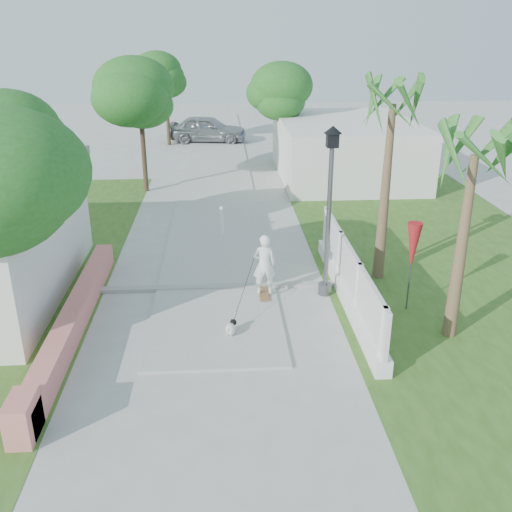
{
  "coord_description": "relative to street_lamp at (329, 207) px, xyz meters",
  "views": [
    {
      "loc": [
        0.2,
        -8.04,
        6.69
      ],
      "look_at": [
        1.07,
        5.6,
        1.1
      ],
      "focal_mm": 40.0,
      "sensor_mm": 36.0,
      "label": 1
    }
  ],
  "objects": [
    {
      "name": "skateboarder",
      "position": [
        -2.07,
        -0.72,
        -1.67
      ],
      "size": [
        1.22,
        2.24,
        1.74
      ],
      "rotation": [
        0.0,
        0.0,
        3.15
      ],
      "color": "olive",
      "rests_on": "ground"
    },
    {
      "name": "building_right",
      "position": [
        3.1,
        12.5,
        -1.13
      ],
      "size": [
        6.0,
        8.0,
        2.6
      ],
      "primitive_type": "cube",
      "color": "silver",
      "rests_on": "ground"
    },
    {
      "name": "tree_path_far",
      "position": [
        -5.68,
        20.48,
        1.39
      ],
      "size": [
        3.2,
        3.2,
        5.17
      ],
      "color": "#4C3826",
      "rests_on": "ground"
    },
    {
      "name": "bollard",
      "position": [
        -2.7,
        4.5,
        -1.84
      ],
      "size": [
        0.14,
        0.14,
        1.09
      ],
      "color": "white",
      "rests_on": "ground"
    },
    {
      "name": "tree_path_left",
      "position": [
        -5.88,
        10.48,
        1.39
      ],
      "size": [
        3.4,
        3.4,
        5.23
      ],
      "color": "#4C3826",
      "rests_on": "ground"
    },
    {
      "name": "dog",
      "position": [
        -2.54,
        -2.03,
        -2.23
      ],
      "size": [
        0.36,
        0.5,
        0.36
      ],
      "rotation": [
        0.0,
        0.0,
        -0.36
      ],
      "color": "silver",
      "rests_on": "ground"
    },
    {
      "name": "tree_left_mid",
      "position": [
        -8.38,
        2.98,
        1.07
      ],
      "size": [
        3.2,
        3.2,
        4.85
      ],
      "color": "#4C3826",
      "rests_on": "ground"
    },
    {
      "name": "grass_right",
      "position": [
        4.1,
        2.5,
        -2.42
      ],
      "size": [
        8.0,
        20.0,
        0.01
      ],
      "primitive_type": "cube",
      "color": "#32581C",
      "rests_on": "ground"
    },
    {
      "name": "tree_path_right",
      "position": [
        0.32,
        14.48,
        1.07
      ],
      "size": [
        3.0,
        3.0,
        4.79
      ],
      "color": "#4C3826",
      "rests_on": "ground"
    },
    {
      "name": "street_lamp",
      "position": [
        0.0,
        0.0,
        0.0
      ],
      "size": [
        0.44,
        0.44,
        4.44
      ],
      "color": "#59595E",
      "rests_on": "ground"
    },
    {
      "name": "curb",
      "position": [
        -2.9,
        0.5,
        -2.38
      ],
      "size": [
        6.5,
        0.25,
        0.1
      ],
      "primitive_type": "cube",
      "color": "#999993",
      "rests_on": "ground"
    },
    {
      "name": "path_strip",
      "position": [
        -2.9,
        14.5,
        -2.4
      ],
      "size": [
        3.2,
        36.0,
        0.06
      ],
      "primitive_type": "cube",
      "color": "#B7B7B2",
      "rests_on": "ground"
    },
    {
      "name": "palm_near",
      "position": [
        2.5,
        -2.3,
        1.53
      ],
      "size": [
        1.8,
        1.8,
        4.7
      ],
      "color": "brown",
      "rests_on": "ground"
    },
    {
      "name": "patio_umbrella",
      "position": [
        1.9,
        -1.0,
        -0.74
      ],
      "size": [
        0.36,
        0.36,
        2.3
      ],
      "color": "#59595E",
      "rests_on": "ground"
    },
    {
      "name": "pink_wall",
      "position": [
        -6.2,
        -1.95,
        -2.11
      ],
      "size": [
        0.45,
        8.2,
        0.8
      ],
      "color": "#E27574",
      "rests_on": "ground"
    },
    {
      "name": "ground",
      "position": [
        -2.9,
        -5.5,
        -2.43
      ],
      "size": [
        90.0,
        90.0,
        0.0
      ],
      "primitive_type": "plane",
      "color": "#B7B7B2",
      "rests_on": "ground"
    },
    {
      "name": "parked_car",
      "position": [
        -3.43,
        21.23,
        -1.63
      ],
      "size": [
        4.86,
        2.49,
        1.59
      ],
      "primitive_type": "imported",
      "rotation": [
        0.0,
        0.0,
        1.43
      ],
      "color": "#9FA0A6",
      "rests_on": "ground"
    },
    {
      "name": "palm_far",
      "position": [
        1.7,
        1.0,
        2.06
      ],
      "size": [
        1.8,
        1.8,
        5.3
      ],
      "color": "brown",
      "rests_on": "ground"
    },
    {
      "name": "lattice_fence",
      "position": [
        0.5,
        -0.5,
        -1.88
      ],
      "size": [
        0.35,
        7.0,
        1.5
      ],
      "color": "white",
      "rests_on": "ground"
    }
  ]
}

